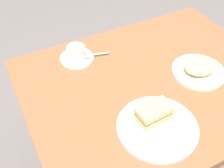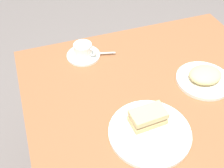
% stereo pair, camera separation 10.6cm
% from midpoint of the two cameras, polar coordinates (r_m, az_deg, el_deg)
% --- Properties ---
extents(dining_table, '(1.02, 0.80, 0.73)m').
position_cam_midpoint_polar(dining_table, '(1.21, 5.40, -3.65)').
color(dining_table, '#955A36').
rests_on(dining_table, ground_plane).
extents(sandwich_plate, '(0.28, 0.28, 0.01)m').
position_cam_midpoint_polar(sandwich_plate, '(0.96, 6.06, -8.96)').
color(sandwich_plate, white).
rests_on(sandwich_plate, dining_table).
extents(sandwich_front, '(0.12, 0.08, 0.05)m').
position_cam_midpoint_polar(sandwich_front, '(0.95, 5.40, -6.06)').
color(sandwich_front, '#DBB375').
rests_on(sandwich_front, sandwich_plate).
extents(coffee_saucer, '(0.15, 0.15, 0.01)m').
position_cam_midpoint_polar(coffee_saucer, '(1.23, -9.64, 5.10)').
color(coffee_saucer, white).
rests_on(coffee_saucer, dining_table).
extents(coffee_cup, '(0.09, 0.09, 0.05)m').
position_cam_midpoint_polar(coffee_cup, '(1.21, -9.76, 6.32)').
color(coffee_cup, white).
rests_on(coffee_cup, coffee_saucer).
extents(spoon, '(0.10, 0.04, 0.01)m').
position_cam_midpoint_polar(spoon, '(1.23, -6.23, 5.89)').
color(spoon, silver).
rests_on(spoon, coffee_saucer).
extents(side_plate, '(0.22, 0.22, 0.01)m').
position_cam_midpoint_polar(side_plate, '(1.18, 14.75, 2.31)').
color(side_plate, white).
rests_on(side_plate, dining_table).
extents(side_food_pile, '(0.13, 0.11, 0.04)m').
position_cam_midpoint_polar(side_food_pile, '(1.16, 15.00, 3.37)').
color(side_food_pile, '#E4C67E').
rests_on(side_food_pile, side_plate).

